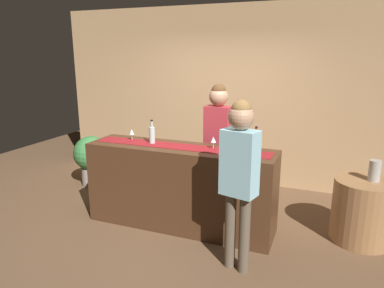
{
  "coord_description": "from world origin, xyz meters",
  "views": [
    {
      "loc": [
        1.66,
        -3.8,
        2.13
      ],
      "look_at": [
        0.16,
        0.0,
        1.09
      ],
      "focal_mm": 33.1,
      "sensor_mm": 36.0,
      "label": 1
    }
  ],
  "objects_px": {
    "wine_bottle_amber": "(256,143)",
    "vase_on_side_table": "(375,171)",
    "wine_glass_near_customer": "(213,140)",
    "customer_sipping": "(239,168)",
    "wine_bottle_clear": "(152,135)",
    "potted_plant_tall": "(91,157)",
    "bartender": "(218,134)",
    "wine_glass_mid_counter": "(132,132)",
    "round_side_table": "(363,211)",
    "wine_bottle_green": "(234,141)"
  },
  "relations": [
    {
      "from": "round_side_table",
      "to": "potted_plant_tall",
      "type": "bearing_deg",
      "value": 174.89
    },
    {
      "from": "wine_glass_near_customer",
      "to": "wine_bottle_clear",
      "type": "bearing_deg",
      "value": -177.53
    },
    {
      "from": "wine_bottle_clear",
      "to": "wine_glass_mid_counter",
      "type": "relative_size",
      "value": 2.1
    },
    {
      "from": "bartender",
      "to": "round_side_table",
      "type": "distance_m",
      "value": 1.96
    },
    {
      "from": "bartender",
      "to": "vase_on_side_table",
      "type": "relative_size",
      "value": 7.33
    },
    {
      "from": "wine_bottle_clear",
      "to": "wine_glass_mid_counter",
      "type": "bearing_deg",
      "value": 170.96
    },
    {
      "from": "wine_glass_near_customer",
      "to": "wine_bottle_amber",
      "type": "bearing_deg",
      "value": 3.1
    },
    {
      "from": "wine_glass_mid_counter",
      "to": "vase_on_side_table",
      "type": "xyz_separation_m",
      "value": [
        2.9,
        0.38,
        -0.28
      ]
    },
    {
      "from": "wine_glass_near_customer",
      "to": "customer_sipping",
      "type": "height_order",
      "value": "customer_sipping"
    },
    {
      "from": "potted_plant_tall",
      "to": "bartender",
      "type": "bearing_deg",
      "value": -5.39
    },
    {
      "from": "wine_bottle_green",
      "to": "vase_on_side_table",
      "type": "bearing_deg",
      "value": 13.17
    },
    {
      "from": "wine_bottle_clear",
      "to": "bartender",
      "type": "relative_size",
      "value": 0.17
    },
    {
      "from": "bartender",
      "to": "wine_glass_near_customer",
      "type": "bearing_deg",
      "value": 107.9
    },
    {
      "from": "wine_bottle_green",
      "to": "bartender",
      "type": "xyz_separation_m",
      "value": [
        -0.35,
        0.49,
        -0.05
      ]
    },
    {
      "from": "wine_bottle_green",
      "to": "wine_glass_mid_counter",
      "type": "height_order",
      "value": "wine_bottle_green"
    },
    {
      "from": "round_side_table",
      "to": "wine_bottle_clear",
      "type": "bearing_deg",
      "value": -170.89
    },
    {
      "from": "wine_glass_mid_counter",
      "to": "round_side_table",
      "type": "bearing_deg",
      "value": 7.05
    },
    {
      "from": "wine_bottle_clear",
      "to": "wine_glass_mid_counter",
      "type": "distance_m",
      "value": 0.33
    },
    {
      "from": "wine_bottle_green",
      "to": "vase_on_side_table",
      "type": "height_order",
      "value": "wine_bottle_green"
    },
    {
      "from": "wine_bottle_clear",
      "to": "round_side_table",
      "type": "distance_m",
      "value": 2.65
    },
    {
      "from": "bartender",
      "to": "customer_sipping",
      "type": "distance_m",
      "value": 1.38
    },
    {
      "from": "vase_on_side_table",
      "to": "round_side_table",
      "type": "bearing_deg",
      "value": -159.88
    },
    {
      "from": "wine_bottle_green",
      "to": "bartender",
      "type": "relative_size",
      "value": 0.17
    },
    {
      "from": "wine_bottle_green",
      "to": "round_side_table",
      "type": "xyz_separation_m",
      "value": [
        1.47,
        0.33,
        -0.78
      ]
    },
    {
      "from": "customer_sipping",
      "to": "wine_bottle_green",
      "type": "bearing_deg",
      "value": 123.22
    },
    {
      "from": "wine_glass_near_customer",
      "to": "vase_on_side_table",
      "type": "relative_size",
      "value": 0.6
    },
    {
      "from": "wine_glass_mid_counter",
      "to": "vase_on_side_table",
      "type": "bearing_deg",
      "value": 7.39
    },
    {
      "from": "vase_on_side_table",
      "to": "potted_plant_tall",
      "type": "xyz_separation_m",
      "value": [
        -4.13,
        0.34,
        -0.38
      ]
    },
    {
      "from": "wine_bottle_clear",
      "to": "bartender",
      "type": "xyz_separation_m",
      "value": [
        0.69,
        0.55,
        -0.05
      ]
    },
    {
      "from": "wine_bottle_clear",
      "to": "wine_bottle_amber",
      "type": "bearing_deg",
      "value": 2.71
    },
    {
      "from": "customer_sipping",
      "to": "vase_on_side_table",
      "type": "height_order",
      "value": "customer_sipping"
    },
    {
      "from": "wine_bottle_clear",
      "to": "potted_plant_tall",
      "type": "xyz_separation_m",
      "value": [
        -1.55,
        0.76,
        -0.67
      ]
    },
    {
      "from": "wine_bottle_amber",
      "to": "potted_plant_tall",
      "type": "distance_m",
      "value": 3.01
    },
    {
      "from": "wine_bottle_amber",
      "to": "customer_sipping",
      "type": "xyz_separation_m",
      "value": [
        0.0,
        -0.75,
        -0.08
      ]
    },
    {
      "from": "round_side_table",
      "to": "wine_bottle_amber",
      "type": "bearing_deg",
      "value": -164.28
    },
    {
      "from": "wine_glass_near_customer",
      "to": "potted_plant_tall",
      "type": "relative_size",
      "value": 0.17
    },
    {
      "from": "wine_glass_mid_counter",
      "to": "wine_bottle_clear",
      "type": "bearing_deg",
      "value": -9.04
    },
    {
      "from": "wine_glass_mid_counter",
      "to": "potted_plant_tall",
      "type": "distance_m",
      "value": 1.57
    },
    {
      "from": "wine_bottle_green",
      "to": "bartender",
      "type": "bearing_deg",
      "value": 125.62
    },
    {
      "from": "wine_bottle_green",
      "to": "bartender",
      "type": "height_order",
      "value": "bartender"
    },
    {
      "from": "wine_glass_near_customer",
      "to": "bartender",
      "type": "xyz_separation_m",
      "value": [
        -0.11,
        0.52,
        -0.05
      ]
    },
    {
      "from": "wine_bottle_clear",
      "to": "round_side_table",
      "type": "relative_size",
      "value": 0.41
    },
    {
      "from": "wine_glass_near_customer",
      "to": "round_side_table",
      "type": "bearing_deg",
      "value": 12.14
    },
    {
      "from": "wine_glass_near_customer",
      "to": "bartender",
      "type": "relative_size",
      "value": 0.08
    },
    {
      "from": "wine_bottle_clear",
      "to": "bartender",
      "type": "height_order",
      "value": "bartender"
    },
    {
      "from": "round_side_table",
      "to": "potted_plant_tall",
      "type": "distance_m",
      "value": 4.08
    },
    {
      "from": "wine_bottle_amber",
      "to": "vase_on_side_table",
      "type": "bearing_deg",
      "value": 15.97
    },
    {
      "from": "wine_bottle_clear",
      "to": "potted_plant_tall",
      "type": "relative_size",
      "value": 0.37
    },
    {
      "from": "wine_glass_near_customer",
      "to": "customer_sipping",
      "type": "xyz_separation_m",
      "value": [
        0.5,
        -0.72,
        -0.07
      ]
    },
    {
      "from": "wine_bottle_clear",
      "to": "bartender",
      "type": "distance_m",
      "value": 0.89
    }
  ]
}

